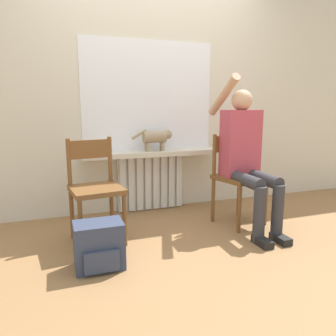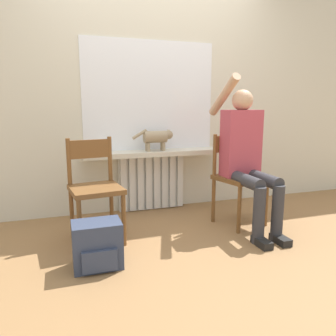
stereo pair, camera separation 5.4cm
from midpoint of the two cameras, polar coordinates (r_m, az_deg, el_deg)
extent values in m
plane|color=olive|center=(2.66, 3.75, -14.30)|extent=(12.00, 12.00, 0.00)
cube|color=beige|center=(3.58, -3.97, 14.35)|extent=(7.00, 0.06, 2.70)
cube|color=silver|center=(3.60, -3.48, -2.40)|extent=(0.72, 0.05, 0.61)
cube|color=silver|center=(3.49, -8.30, -2.93)|extent=(0.06, 0.03, 0.59)
cube|color=silver|center=(3.50, -6.84, -2.82)|extent=(0.06, 0.03, 0.59)
cube|color=silver|center=(3.52, -5.41, -2.71)|extent=(0.06, 0.03, 0.59)
cube|color=silver|center=(3.55, -3.99, -2.61)|extent=(0.06, 0.03, 0.59)
cube|color=silver|center=(3.57, -2.59, -2.50)|extent=(0.06, 0.03, 0.59)
cube|color=silver|center=(3.60, -1.20, -2.39)|extent=(0.06, 0.03, 0.59)
cube|color=silver|center=(3.63, 0.16, -2.28)|extent=(0.06, 0.03, 0.59)
cube|color=silver|center=(3.66, 1.49, -2.18)|extent=(0.06, 0.03, 0.59)
cube|color=beige|center=(3.45, -3.09, 2.61)|extent=(1.47, 0.27, 0.05)
cube|color=white|center=(3.54, -3.79, 12.41)|extent=(1.41, 0.01, 1.13)
cube|color=brown|center=(2.75, -12.91, -3.70)|extent=(0.45, 0.45, 0.04)
cylinder|color=brown|center=(2.62, -15.52, -9.97)|extent=(0.04, 0.04, 0.43)
cylinder|color=brown|center=(2.70, -8.13, -9.03)|extent=(0.04, 0.04, 0.43)
cylinder|color=brown|center=(2.94, -16.90, -7.70)|extent=(0.04, 0.04, 0.43)
cylinder|color=brown|center=(3.02, -10.29, -6.95)|extent=(0.04, 0.04, 0.43)
cylinder|color=brown|center=(2.84, -17.39, 0.99)|extent=(0.04, 0.04, 0.39)
cylinder|color=brown|center=(2.91, -10.59, 1.55)|extent=(0.04, 0.04, 0.39)
cube|color=brown|center=(2.85, -14.03, 3.21)|extent=(0.36, 0.07, 0.16)
cube|color=brown|center=(3.18, 11.95, -1.69)|extent=(0.49, 0.49, 0.04)
cylinder|color=brown|center=(3.00, 11.80, -7.10)|extent=(0.04, 0.04, 0.43)
cylinder|color=brown|center=(3.25, 16.18, -5.91)|extent=(0.04, 0.04, 0.43)
cylinder|color=brown|center=(3.24, 7.39, -5.60)|extent=(0.04, 0.04, 0.43)
cylinder|color=brown|center=(3.48, 11.78, -4.62)|extent=(0.04, 0.04, 0.43)
cylinder|color=brown|center=(3.15, 7.59, 2.32)|extent=(0.04, 0.04, 0.39)
cylinder|color=brown|center=(3.39, 12.07, 2.76)|extent=(0.04, 0.04, 0.39)
cube|color=brown|center=(3.25, 9.97, 4.26)|extent=(0.36, 0.11, 0.16)
cylinder|color=#333338|center=(2.94, 12.69, -1.99)|extent=(0.11, 0.48, 0.11)
cylinder|color=#333338|center=(3.04, 15.57, -1.71)|extent=(0.11, 0.48, 0.11)
cylinder|color=#333338|center=(2.82, 15.07, -7.92)|extent=(0.10, 0.10, 0.48)
cylinder|color=#333338|center=(2.92, 18.02, -7.42)|extent=(0.10, 0.10, 0.48)
cube|color=black|center=(2.84, 15.56, -12.28)|extent=(0.09, 0.20, 0.06)
cube|color=black|center=(2.95, 18.49, -11.63)|extent=(0.09, 0.20, 0.06)
cube|color=#B74251|center=(3.14, 11.99, 4.24)|extent=(0.34, 0.20, 0.62)
sphere|color=tan|center=(3.13, 12.28, 11.45)|extent=(0.19, 0.19, 0.19)
cylinder|color=tan|center=(3.19, 9.12, 12.34)|extent=(0.08, 0.50, 0.38)
cylinder|color=#B74251|center=(3.20, 14.69, 3.67)|extent=(0.08, 0.08, 0.49)
cylinder|color=#9E896B|center=(3.41, -2.82, 5.44)|extent=(0.24, 0.12, 0.12)
sphere|color=#9E896B|center=(3.45, -0.50, 5.82)|extent=(0.09, 0.09, 0.09)
cone|color=#9E896B|center=(3.43, -0.38, 6.48)|extent=(0.03, 0.03, 0.03)
cone|color=#9E896B|center=(3.47, -0.63, 6.53)|extent=(0.03, 0.03, 0.03)
cylinder|color=#9E896B|center=(3.42, -1.33, 3.70)|extent=(0.03, 0.03, 0.09)
cylinder|color=#9E896B|center=(3.47, -1.65, 3.82)|extent=(0.03, 0.03, 0.09)
cylinder|color=#9E896B|center=(3.37, -4.00, 3.58)|extent=(0.03, 0.03, 0.09)
cylinder|color=#9E896B|center=(3.43, -4.28, 3.70)|extent=(0.03, 0.03, 0.09)
cylinder|color=#9E896B|center=(3.36, -5.56, 5.85)|extent=(0.16, 0.03, 0.11)
cube|color=#333D56|center=(2.41, -12.57, -12.94)|extent=(0.34, 0.23, 0.33)
cube|color=#333D56|center=(2.32, -12.09, -15.70)|extent=(0.24, 0.03, 0.15)
camera|label=1|loc=(0.03, -90.51, -0.10)|focal=35.00mm
camera|label=2|loc=(0.03, 89.49, 0.10)|focal=35.00mm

